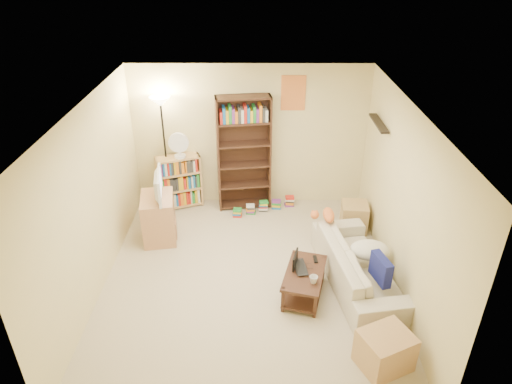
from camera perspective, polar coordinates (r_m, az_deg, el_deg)
room at (r=5.69m, az=-1.14°, el=1.96°), size 4.50×4.54×2.52m
sofa at (r=6.49m, az=12.75°, el=-8.95°), size 2.27×1.44×0.59m
navy_pillow at (r=6.06m, az=15.34°, el=-9.26°), size 0.21×0.40×0.35m
cream_blanket at (r=6.46m, az=14.00°, el=-7.05°), size 0.54×0.39×0.23m
tabby_cat at (r=6.79m, az=8.76°, el=-2.84°), size 0.47×0.22×0.16m
coffee_table at (r=6.20m, az=6.04°, el=-10.92°), size 0.69×0.97×0.39m
laptop at (r=6.17m, az=6.06°, el=-9.32°), size 0.43×0.33×0.03m
laptop_screen at (r=6.12m, az=4.94°, el=-8.40°), size 0.09×0.28×0.19m
mug at (r=5.92m, az=7.21°, el=-10.81°), size 0.13×0.13×0.10m
tv_remote at (r=6.33m, az=7.43°, el=-8.33°), size 0.06×0.16×0.02m
tv_stand at (r=7.37m, az=-12.06°, el=-3.16°), size 0.60×0.76×0.74m
television at (r=7.09m, az=-12.53°, el=0.81°), size 0.76×0.33×0.42m
tall_bookshelf at (r=7.78m, az=-1.53°, el=5.13°), size 0.95×0.43×2.02m
short_bookshelf at (r=8.15m, az=-9.54°, el=1.29°), size 0.81×0.54×0.97m
desk_fan at (r=7.79m, az=-9.63°, el=5.81°), size 0.34×0.19×0.45m
floor_lamp at (r=7.73m, az=-11.65°, el=8.69°), size 0.34×0.34×2.02m
side_table at (r=7.65m, az=12.15°, el=-3.05°), size 0.45×0.45×0.47m
end_cabinet at (r=5.53m, az=15.82°, el=-18.50°), size 0.68×0.64×0.45m
book_stacks at (r=8.07m, az=1.13°, el=-1.79°), size 1.10×0.49×0.20m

